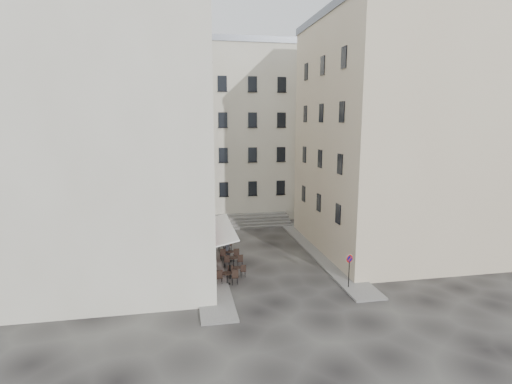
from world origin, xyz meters
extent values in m
plane|color=black|center=(0.00, 0.00, 0.00)|extent=(90.00, 90.00, 0.00)
cube|color=slate|center=(-4.50, 4.00, 0.06)|extent=(2.00, 22.00, 0.12)
cube|color=slate|center=(4.50, 3.00, 0.06)|extent=(2.00, 18.00, 0.12)
cube|color=beige|center=(-10.50, 3.00, 10.00)|extent=(12.00, 16.00, 20.00)
cube|color=#C9B495|center=(10.50, 3.50, 9.00)|extent=(12.00, 14.00, 18.00)
cube|color=slate|center=(10.50, 3.50, 18.30)|extent=(12.20, 14.20, 0.60)
cube|color=beige|center=(-1.00, 19.00, 9.00)|extent=(18.00, 10.00, 18.00)
cube|color=slate|center=(-1.00, 19.00, 18.30)|extent=(18.20, 10.20, 0.60)
cube|color=#48100A|center=(-4.42, 1.00, 1.75)|extent=(0.25, 7.00, 3.50)
cube|color=black|center=(-4.38, 1.00, 1.40)|extent=(0.06, 3.85, 2.00)
cube|color=white|center=(-3.60, 1.00, 2.95)|extent=(1.58, 7.30, 0.41)
cube|color=#64615F|center=(0.00, 11.90, 0.10)|extent=(9.00, 1.80, 0.20)
cube|color=#64615F|center=(0.00, 12.35, 0.30)|extent=(9.00, 1.80, 0.20)
cube|color=#64615F|center=(0.00, 12.80, 0.50)|extent=(9.00, 1.80, 0.20)
cube|color=#64615F|center=(0.00, 13.25, 0.70)|extent=(9.00, 1.80, 0.20)
cylinder|color=black|center=(-3.25, -1.00, 0.45)|extent=(0.10, 0.10, 0.90)
sphere|color=black|center=(-3.25, -1.00, 0.92)|extent=(0.12, 0.12, 0.12)
cylinder|color=black|center=(-3.25, 2.50, 0.45)|extent=(0.10, 0.10, 0.90)
sphere|color=black|center=(-3.25, 2.50, 0.92)|extent=(0.12, 0.12, 0.12)
cylinder|color=black|center=(-3.25, 6.00, 0.45)|extent=(0.10, 0.10, 0.90)
sphere|color=black|center=(-3.25, 6.00, 0.92)|extent=(0.12, 0.12, 0.12)
cylinder|color=black|center=(3.85, -4.04, 1.11)|extent=(0.06, 0.06, 2.21)
cylinder|color=#B6200C|center=(3.85, -4.04, 1.99)|extent=(0.49, 0.18, 0.51)
cylinder|color=#0D0B65|center=(3.85, -4.07, 1.99)|extent=(0.36, 0.14, 0.37)
cube|color=#B6200C|center=(3.85, -4.09, 1.99)|extent=(0.29, 0.11, 0.30)
cylinder|color=black|center=(-3.57, -2.00, 0.08)|extent=(0.40, 0.40, 0.02)
cylinder|color=black|center=(-3.57, -2.00, 0.44)|extent=(0.06, 0.06, 0.78)
cylinder|color=black|center=(-3.57, -2.00, 0.80)|extent=(0.67, 0.67, 0.04)
cube|color=black|center=(-3.07, -2.00, 0.50)|extent=(0.42, 0.42, 1.00)
cube|color=black|center=(-4.07, -1.89, 0.50)|extent=(0.42, 0.42, 1.00)
cylinder|color=black|center=(-2.79, -0.87, 0.07)|extent=(0.34, 0.34, 0.02)
cylinder|color=black|center=(-2.79, -0.87, 0.38)|extent=(0.05, 0.05, 0.67)
cylinder|color=black|center=(-2.79, -0.87, 0.69)|extent=(0.57, 0.57, 0.04)
cube|color=black|center=(-2.35, -0.87, 0.43)|extent=(0.36, 0.36, 0.86)
cube|color=black|center=(-3.22, -0.77, 0.43)|extent=(0.36, 0.36, 0.86)
cylinder|color=black|center=(-2.76, 0.96, 0.07)|extent=(0.38, 0.38, 0.02)
cylinder|color=black|center=(-2.76, 0.96, 0.42)|extent=(0.05, 0.05, 0.74)
cylinder|color=black|center=(-2.76, 0.96, 0.76)|extent=(0.63, 0.63, 0.04)
cube|color=black|center=(-2.29, 0.96, 0.47)|extent=(0.40, 0.40, 0.95)
cube|color=black|center=(-3.23, 1.07, 0.47)|extent=(0.40, 0.40, 0.95)
cylinder|color=black|center=(-2.88, 2.26, 0.08)|extent=(0.39, 0.39, 0.02)
cylinder|color=black|center=(-2.88, 2.26, 0.44)|extent=(0.05, 0.05, 0.77)
cylinder|color=black|center=(-2.88, 2.26, 0.79)|extent=(0.66, 0.66, 0.04)
cube|color=black|center=(-2.39, 2.26, 0.49)|extent=(0.42, 0.42, 0.99)
cube|color=black|center=(-3.37, 2.37, 0.49)|extent=(0.42, 0.42, 0.99)
cylinder|color=black|center=(-3.09, 4.84, 0.08)|extent=(0.39, 0.39, 0.02)
cylinder|color=black|center=(-3.09, 4.84, 0.44)|extent=(0.05, 0.05, 0.77)
cylinder|color=black|center=(-3.09, 4.84, 0.79)|extent=(0.66, 0.66, 0.04)
cube|color=black|center=(-2.60, 4.84, 0.49)|extent=(0.42, 0.42, 0.99)
cube|color=black|center=(-3.58, 4.95, 0.49)|extent=(0.42, 0.42, 0.99)
imported|color=black|center=(-3.08, 2.53, 0.86)|extent=(0.68, 0.49, 1.72)
camera|label=1|loc=(-6.26, -26.15, 10.42)|focal=28.00mm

